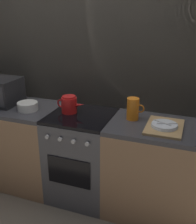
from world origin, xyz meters
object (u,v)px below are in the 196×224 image
object	(u,v)px
kettle	(69,104)
dish_pile	(164,126)
stove_unit	(82,156)
pitcher	(133,109)
mixing_bowl	(28,106)

from	to	relation	value
kettle	dish_pile	xyz separation A→B (m)	(0.91, -0.06, -0.06)
stove_unit	dish_pile	size ratio (longest dim) A/B	2.25
kettle	pitcher	size ratio (longest dim) A/B	1.42
mixing_bowl	dish_pile	distance (m)	1.33
stove_unit	pitcher	size ratio (longest dim) A/B	4.50
mixing_bowl	dish_pile	bearing A→B (deg)	1.06
stove_unit	dish_pile	xyz separation A→B (m)	(0.78, -0.04, 0.47)
stove_unit	pitcher	xyz separation A→B (m)	(0.48, 0.06, 0.55)
stove_unit	mixing_bowl	xyz separation A→B (m)	(-0.54, -0.07, 0.49)
mixing_bowl	pitcher	size ratio (longest dim) A/B	1.00
mixing_bowl	pitcher	distance (m)	1.04
stove_unit	dish_pile	distance (m)	0.91
kettle	pitcher	world-z (taller)	pitcher
mixing_bowl	stove_unit	bearing A→B (deg)	6.97
pitcher	dish_pile	world-z (taller)	pitcher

